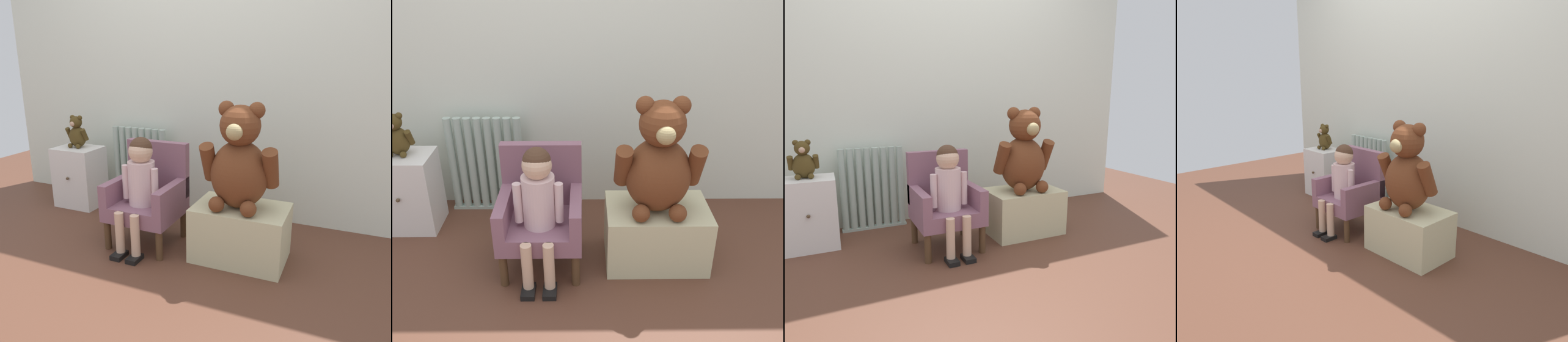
{
  "view_description": "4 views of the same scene",
  "coord_description": "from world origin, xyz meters",
  "views": [
    {
      "loc": [
        1.03,
        -1.48,
        1.18
      ],
      "look_at": [
        0.14,
        0.59,
        0.52
      ],
      "focal_mm": 35.0,
      "sensor_mm": 36.0,
      "label": 1
    },
    {
      "loc": [
        0.05,
        -1.44,
        1.58
      ],
      "look_at": [
        0.07,
        0.55,
        0.57
      ],
      "focal_mm": 40.0,
      "sensor_mm": 36.0,
      "label": 2
    },
    {
      "loc": [
        -0.91,
        -1.65,
        1.0
      ],
      "look_at": [
        0.11,
        0.61,
        0.5
      ],
      "focal_mm": 32.0,
      "sensor_mm": 36.0,
      "label": 3
    },
    {
      "loc": [
        2.11,
        -1.36,
        1.3
      ],
      "look_at": [
        0.1,
        0.53,
        0.56
      ],
      "focal_mm": 35.0,
      "sensor_mm": 36.0,
      "label": 4
    }
  ],
  "objects": [
    {
      "name": "ground_plane",
      "position": [
        0.0,
        0.0,
        0.0
      ],
      "size": [
        6.0,
        6.0,
        0.0
      ],
      "primitive_type": "plane",
      "color": "brown"
    },
    {
      "name": "radiator",
      "position": [
        -0.59,
        1.12,
        0.32
      ],
      "size": [
        0.5,
        0.05,
        0.65
      ],
      "color": "#A4B9AC",
      "rests_on": "ground_plane"
    },
    {
      "name": "small_teddy_bear",
      "position": [
        -1.05,
        0.93,
        0.61
      ],
      "size": [
        0.19,
        0.13,
        0.26
      ],
      "color": "#453415",
      "rests_on": "small_dresser"
    },
    {
      "name": "back_wall",
      "position": [
        0.0,
        1.25,
        1.2
      ],
      "size": [
        3.8,
        0.05,
        2.4
      ],
      "primitive_type": "cube",
      "color": "silver",
      "rests_on": "ground_plane"
    },
    {
      "name": "large_teddy_bear",
      "position": [
        0.43,
        0.55,
        0.61
      ],
      "size": [
        0.45,
        0.32,
        0.62
      ],
      "color": "brown",
      "rests_on": "low_bench"
    },
    {
      "name": "child_figure",
      "position": [
        -0.18,
        0.46,
        0.47
      ],
      "size": [
        0.25,
        0.35,
        0.72
      ],
      "color": "beige",
      "rests_on": "ground_plane"
    },
    {
      "name": "small_dresser",
      "position": [
        -1.04,
        0.92,
        0.25
      ],
      "size": [
        0.36,
        0.3,
        0.49
      ],
      "color": "silver",
      "rests_on": "ground_plane"
    },
    {
      "name": "low_bench",
      "position": [
        0.45,
        0.57,
        0.17
      ],
      "size": [
        0.55,
        0.37,
        0.34
      ],
      "primitive_type": "cube",
      "color": "beige",
      "rests_on": "ground_plane"
    },
    {
      "name": "child_armchair",
      "position": [
        -0.18,
        0.57,
        0.32
      ],
      "size": [
        0.44,
        0.42,
        0.66
      ],
      "color": "#825668",
      "rests_on": "ground_plane"
    }
  ]
}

